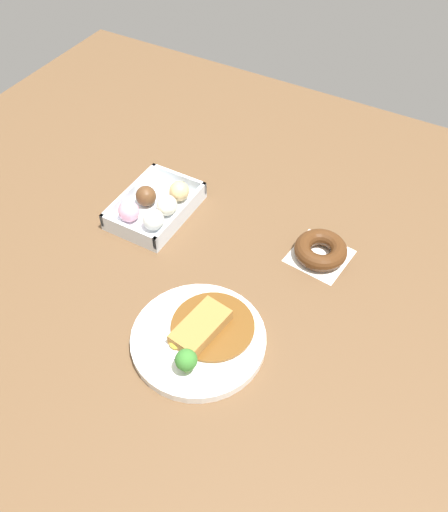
{
  "coord_description": "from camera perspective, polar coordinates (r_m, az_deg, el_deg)",
  "views": [
    {
      "loc": [
        -0.56,
        -0.44,
        0.85
      ],
      "look_at": [
        0.09,
        -0.08,
        0.03
      ],
      "focal_mm": 38.58,
      "sensor_mm": 36.0,
      "label": 1
    }
  ],
  "objects": [
    {
      "name": "ground_plane",
      "position": [
        1.11,
        -5.66,
        -2.46
      ],
      "size": [
        1.6,
        1.6,
        0.0
      ],
      "primitive_type": "plane",
      "color": "brown"
    },
    {
      "name": "curry_plate",
      "position": [
        1.0,
        -2.58,
        -8.45
      ],
      "size": [
        0.25,
        0.25,
        0.07
      ],
      "color": "white",
      "rests_on": "ground_plane"
    },
    {
      "name": "donut_box",
      "position": [
        1.23,
        -7.14,
        5.11
      ],
      "size": [
        0.2,
        0.14,
        0.06
      ],
      "color": "silver",
      "rests_on": "ground_plane"
    },
    {
      "name": "chocolate_ring_donut",
      "position": [
        1.15,
        9.99,
        0.59
      ],
      "size": [
        0.13,
        0.13,
        0.04
      ],
      "color": "white",
      "rests_on": "ground_plane"
    }
  ]
}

